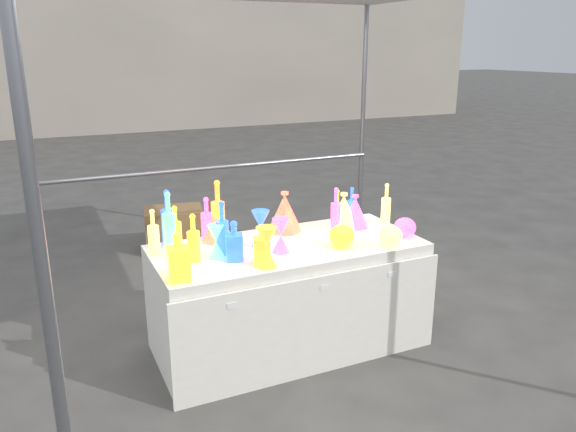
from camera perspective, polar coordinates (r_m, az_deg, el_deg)
name	(u,v)px	position (r m, az deg, el deg)	size (l,w,h in m)	color
ground	(288,344)	(4.08, 0.00, -12.90)	(80.00, 80.00, 0.00)	#5B5954
display_table	(289,296)	(3.90, 0.06, -8.17)	(1.84, 0.83, 0.75)	white
background_building	(214,14)	(18.10, -7.55, 19.69)	(14.00, 6.00, 6.00)	#B7AC99
cardboard_box_closed	(174,229)	(5.94, -11.47, -1.27)	(0.59, 0.43, 0.43)	olive
cardboard_box_flat	(275,233)	(6.28, -1.28, -1.74)	(0.65, 0.47, 0.06)	olive
bottle_0	(176,228)	(3.70, -11.35, -1.19)	(0.08, 0.08, 0.30)	red
bottle_1	(168,217)	(3.80, -12.11, -0.11)	(0.09, 0.09, 0.38)	#1A8F4D
bottle_2	(218,210)	(3.82, -7.13, 0.57)	(0.09, 0.09, 0.42)	gold
bottle_3	(207,219)	(3.84, -8.26, -0.28)	(0.08, 0.08, 0.30)	blue
bottle_4	(153,232)	(3.64, -13.52, -1.59)	(0.07, 0.07, 0.30)	#158882
bottle_5	(169,222)	(3.66, -12.00, -0.58)	(0.09, 0.09, 0.40)	#A52155
bottle_6	(193,238)	(3.47, -9.59, -2.20)	(0.08, 0.08, 0.31)	red
bottle_7	(222,228)	(3.55, -6.70, -1.24)	(0.08, 0.08, 0.35)	#1A8F4D
decanter_0	(178,256)	(3.21, -11.11, -4.05)	(0.12, 0.12, 0.29)	red
decanter_1	(262,244)	(3.40, -2.68, -2.87)	(0.10, 0.10, 0.25)	gold
decanter_2	(234,240)	(3.47, -5.49, -2.49)	(0.10, 0.10, 0.26)	#1A8F4D
hourglass_0	(266,247)	(3.35, -2.20, -3.18)	(0.13, 0.13, 0.25)	gold
hourglass_1	(281,236)	(3.59, -0.74, -2.00)	(0.11, 0.11, 0.23)	blue
hourglass_2	(265,242)	(3.52, -2.31, -2.63)	(0.10, 0.10, 0.20)	#158882
hourglass_3	(216,241)	(3.53, -7.34, -2.56)	(0.11, 0.11, 0.21)	#A52155
hourglass_5	(261,228)	(3.71, -2.80, -1.26)	(0.12, 0.12, 0.24)	#1A8F4D
globe_0	(342,237)	(3.71, 5.49, -2.16)	(0.17, 0.17, 0.14)	red
globe_1	(390,237)	(3.78, 10.35, -2.09)	(0.16, 0.16, 0.12)	#158882
globe_3	(405,228)	(3.98, 11.78, -1.25)	(0.15, 0.15, 0.12)	blue
lampshade_0	(217,222)	(3.83, -7.22, -0.63)	(0.22, 0.22, 0.26)	gold
lampshade_1	(285,211)	(4.00, -0.33, 0.46)	(0.25, 0.25, 0.29)	gold
lampshade_2	(355,211)	(4.13, 6.83, 0.52)	(0.20, 0.20, 0.24)	blue
lampshade_3	(344,210)	(4.10, 5.67, 0.58)	(0.22, 0.22, 0.26)	#158882
bottle_8	(352,206)	(4.19, 6.47, 1.06)	(0.06, 0.06, 0.28)	#1A8F4D
bottle_9	(337,209)	(4.07, 5.01, 0.71)	(0.07, 0.07, 0.29)	gold
bottle_10	(336,209)	(4.01, 4.87, 0.69)	(0.07, 0.07, 0.32)	blue
bottle_11	(386,204)	(4.23, 9.93, 1.24)	(0.07, 0.07, 0.31)	#158882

